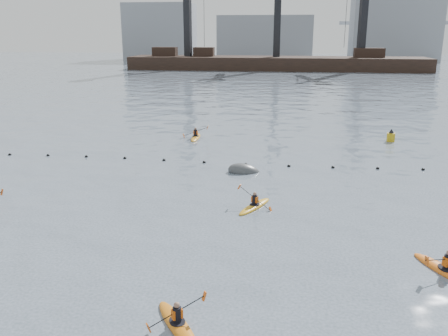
{
  "coord_description": "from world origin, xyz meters",
  "views": [
    {
      "loc": [
        3.95,
        -9.65,
        8.99
      ],
      "look_at": [
        0.95,
        11.65,
        2.8
      ],
      "focal_mm": 38.0,
      "sensor_mm": 36.0,
      "label": 1
    }
  ],
  "objects_px": {
    "kayaker_3": "(255,206)",
    "kayaker_4": "(447,270)",
    "nav_buoy": "(391,137)",
    "kayaker_5": "(196,137)",
    "kayaker_0": "(177,323)",
    "mooring_buoy": "(244,172)"
  },
  "relations": [
    {
      "from": "kayaker_3",
      "to": "kayaker_4",
      "type": "bearing_deg",
      "value": -12.08
    },
    {
      "from": "kayaker_4",
      "to": "nav_buoy",
      "type": "height_order",
      "value": "nav_buoy"
    },
    {
      "from": "kayaker_5",
      "to": "kayaker_4",
      "type": "bearing_deg",
      "value": -59.99
    },
    {
      "from": "kayaker_0",
      "to": "mooring_buoy",
      "type": "height_order",
      "value": "kayaker_0"
    },
    {
      "from": "mooring_buoy",
      "to": "kayaker_3",
      "type": "bearing_deg",
      "value": -79.47
    },
    {
      "from": "kayaker_0",
      "to": "mooring_buoy",
      "type": "bearing_deg",
      "value": 53.7
    },
    {
      "from": "kayaker_5",
      "to": "mooring_buoy",
      "type": "height_order",
      "value": "kayaker_5"
    },
    {
      "from": "kayaker_0",
      "to": "nav_buoy",
      "type": "bearing_deg",
      "value": 32.24
    },
    {
      "from": "kayaker_4",
      "to": "nav_buoy",
      "type": "distance_m",
      "value": 23.6
    },
    {
      "from": "kayaker_0",
      "to": "mooring_buoy",
      "type": "xyz_separation_m",
      "value": [
        0.39,
        17.46,
        -0.09
      ]
    },
    {
      "from": "mooring_buoy",
      "to": "kayaker_5",
      "type": "bearing_deg",
      "value": 118.16
    },
    {
      "from": "kayaker_0",
      "to": "kayaker_4",
      "type": "relative_size",
      "value": 0.84
    },
    {
      "from": "nav_buoy",
      "to": "kayaker_3",
      "type": "bearing_deg",
      "value": -120.55
    },
    {
      "from": "kayaker_3",
      "to": "mooring_buoy",
      "type": "distance_m",
      "value": 6.65
    },
    {
      "from": "kayaker_5",
      "to": "nav_buoy",
      "type": "bearing_deg",
      "value": 0.76
    },
    {
      "from": "kayaker_4",
      "to": "kayaker_5",
      "type": "bearing_deg",
      "value": -86.79
    },
    {
      "from": "mooring_buoy",
      "to": "nav_buoy",
      "type": "height_order",
      "value": "nav_buoy"
    },
    {
      "from": "mooring_buoy",
      "to": "nav_buoy",
      "type": "relative_size",
      "value": 1.78
    },
    {
      "from": "kayaker_0",
      "to": "mooring_buoy",
      "type": "relative_size",
      "value": 1.27
    },
    {
      "from": "kayaker_3",
      "to": "nav_buoy",
      "type": "bearing_deg",
      "value": 84.96
    },
    {
      "from": "mooring_buoy",
      "to": "kayaker_4",
      "type": "bearing_deg",
      "value": -54.12
    },
    {
      "from": "kayaker_3",
      "to": "kayaker_5",
      "type": "xyz_separation_m",
      "value": [
        -6.48,
        16.37,
        0.01
      ]
    }
  ]
}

